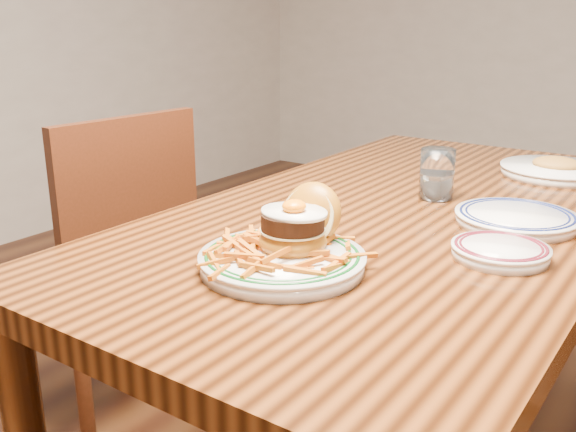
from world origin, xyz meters
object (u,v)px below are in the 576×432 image
Objects in this scene: table at (405,245)px; side_plate at (500,250)px; chair_left at (109,265)px; main_plate at (287,246)px.

side_plate is (0.26, -0.19, 0.10)m from table.
chair_left is (-0.80, -0.18, -0.17)m from table.
chair_left is at bearing 158.50° from main_plate.
table is 0.34m from side_plate.
main_plate reaches higher than side_plate.
chair_left reaches higher than table.
table is 9.52× the size of side_plate.
main_plate is at bearing -92.55° from table.
chair_left is at bearing 177.09° from side_plate.
side_plate reaches higher than table.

